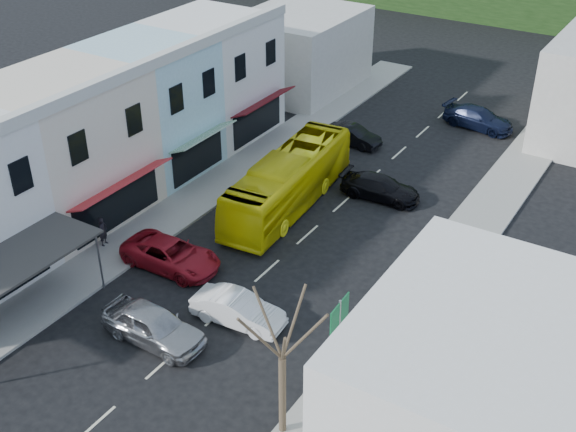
{
  "coord_description": "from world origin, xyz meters",
  "views": [
    {
      "loc": [
        16.61,
        -20.7,
        20.98
      ],
      "look_at": [
        0.0,
        6.0,
        2.2
      ],
      "focal_mm": 45.0,
      "sensor_mm": 36.0,
      "label": 1
    }
  ],
  "objects_px": {
    "bus": "(289,182)",
    "street_tree": "(282,358)",
    "direction_sign": "(339,336)",
    "car_red": "(171,255)",
    "pedestrian_left": "(103,231)",
    "car_white": "(238,310)",
    "traffic_signal": "(539,82)",
    "car_silver": "(154,328)"
  },
  "relations": [
    {
      "from": "car_silver",
      "to": "car_white",
      "type": "bearing_deg",
      "value": -38.22
    },
    {
      "from": "traffic_signal",
      "to": "direction_sign",
      "type": "bearing_deg",
      "value": 68.75
    },
    {
      "from": "car_white",
      "to": "traffic_signal",
      "type": "distance_m",
      "value": 31.62
    },
    {
      "from": "direction_sign",
      "to": "street_tree",
      "type": "relative_size",
      "value": 0.48
    },
    {
      "from": "car_silver",
      "to": "street_tree",
      "type": "relative_size",
      "value": 0.6
    },
    {
      "from": "pedestrian_left",
      "to": "traffic_signal",
      "type": "relative_size",
      "value": 0.33
    },
    {
      "from": "bus",
      "to": "traffic_signal",
      "type": "distance_m",
      "value": 22.6
    },
    {
      "from": "bus",
      "to": "street_tree",
      "type": "bearing_deg",
      "value": -63.75
    },
    {
      "from": "bus",
      "to": "car_red",
      "type": "relative_size",
      "value": 2.52
    },
    {
      "from": "car_white",
      "to": "pedestrian_left",
      "type": "distance_m",
      "value": 9.73
    },
    {
      "from": "traffic_signal",
      "to": "car_white",
      "type": "bearing_deg",
      "value": 59.14
    },
    {
      "from": "bus",
      "to": "car_red",
      "type": "height_order",
      "value": "bus"
    },
    {
      "from": "pedestrian_left",
      "to": "car_red",
      "type": "bearing_deg",
      "value": -96.26
    },
    {
      "from": "car_red",
      "to": "pedestrian_left",
      "type": "distance_m",
      "value": 4.24
    },
    {
      "from": "direction_sign",
      "to": "street_tree",
      "type": "xyz_separation_m",
      "value": [
        -0.1,
        -4.12,
        1.9
      ]
    },
    {
      "from": "car_white",
      "to": "car_red",
      "type": "height_order",
      "value": "same"
    },
    {
      "from": "pedestrian_left",
      "to": "street_tree",
      "type": "height_order",
      "value": "street_tree"
    },
    {
      "from": "street_tree",
      "to": "car_white",
      "type": "bearing_deg",
      "value": 139.37
    },
    {
      "from": "car_red",
      "to": "street_tree",
      "type": "relative_size",
      "value": 0.62
    },
    {
      "from": "bus",
      "to": "car_white",
      "type": "relative_size",
      "value": 2.64
    },
    {
      "from": "car_silver",
      "to": "traffic_signal",
      "type": "bearing_deg",
      "value": -10.9
    },
    {
      "from": "car_white",
      "to": "traffic_signal",
      "type": "height_order",
      "value": "traffic_signal"
    },
    {
      "from": "car_silver",
      "to": "car_white",
      "type": "distance_m",
      "value": 3.82
    },
    {
      "from": "car_silver",
      "to": "traffic_signal",
      "type": "distance_m",
      "value": 34.95
    },
    {
      "from": "car_red",
      "to": "pedestrian_left",
      "type": "relative_size",
      "value": 2.71
    },
    {
      "from": "car_white",
      "to": "pedestrian_left",
      "type": "xyz_separation_m",
      "value": [
        -9.62,
        1.4,
        0.3
      ]
    },
    {
      "from": "car_red",
      "to": "direction_sign",
      "type": "xyz_separation_m",
      "value": [
        10.7,
        -2.16,
        1.09
      ]
    },
    {
      "from": "car_white",
      "to": "street_tree",
      "type": "relative_size",
      "value": 0.6
    },
    {
      "from": "bus",
      "to": "car_white",
      "type": "height_order",
      "value": "bus"
    },
    {
      "from": "car_silver",
      "to": "car_red",
      "type": "relative_size",
      "value": 0.96
    },
    {
      "from": "car_red",
      "to": "street_tree",
      "type": "distance_m",
      "value": 12.67
    },
    {
      "from": "pedestrian_left",
      "to": "bus",
      "type": "bearing_deg",
      "value": -46.15
    },
    {
      "from": "pedestrian_left",
      "to": "direction_sign",
      "type": "bearing_deg",
      "value": -108.78
    },
    {
      "from": "car_white",
      "to": "street_tree",
      "type": "bearing_deg",
      "value": -135.32
    },
    {
      "from": "bus",
      "to": "street_tree",
      "type": "relative_size",
      "value": 1.57
    },
    {
      "from": "bus",
      "to": "car_silver",
      "type": "xyz_separation_m",
      "value": [
        1.27,
        -13.2,
        -0.85
      ]
    },
    {
      "from": "street_tree",
      "to": "car_red",
      "type": "bearing_deg",
      "value": 149.36
    },
    {
      "from": "car_white",
      "to": "direction_sign",
      "type": "height_order",
      "value": "direction_sign"
    },
    {
      "from": "bus",
      "to": "car_red",
      "type": "distance_m",
      "value": 8.62
    },
    {
      "from": "pedestrian_left",
      "to": "street_tree",
      "type": "relative_size",
      "value": 0.23
    },
    {
      "from": "direction_sign",
      "to": "street_tree",
      "type": "distance_m",
      "value": 4.54
    },
    {
      "from": "car_red",
      "to": "pedestrian_left",
      "type": "height_order",
      "value": "pedestrian_left"
    }
  ]
}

